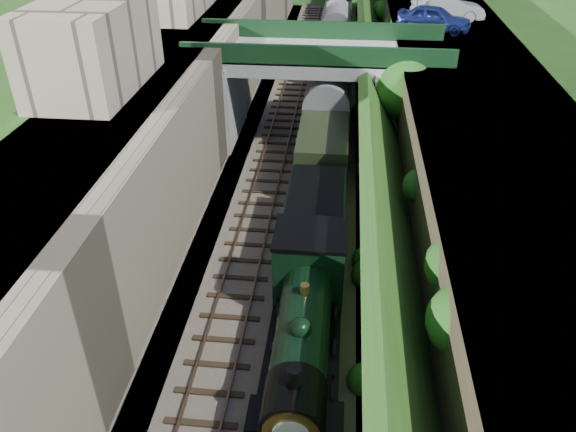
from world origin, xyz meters
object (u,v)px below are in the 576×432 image
object	(u,v)px
car_blue	(434,18)
tender	(316,223)
tree	(407,92)
car_silver	(447,8)
road_bridge	(324,83)
locomotive	(304,326)

from	to	relation	value
car_blue	tender	bearing A→B (deg)	177.41
tree	car_silver	xyz separation A→B (m)	(3.48, 11.04, 2.46)
road_bridge	locomotive	bearing A→B (deg)	-89.27
tree	car_blue	distance (m)	8.52
road_bridge	car_blue	size ratio (longest dim) A/B	3.23
tree	car_silver	size ratio (longest dim) A/B	1.28
road_bridge	car_silver	size ratio (longest dim) A/B	3.09
road_bridge	tender	distance (m)	12.92
tree	road_bridge	bearing A→B (deg)	151.70
tree	tender	xyz separation A→B (m)	(-4.71, -10.01, -3.03)
road_bridge	tender	world-z (taller)	road_bridge
road_bridge	car_blue	xyz separation A→B (m)	(7.13, 5.20, 3.02)
tree	tender	world-z (taller)	tree
car_silver	locomotive	distance (m)	30.03
tree	car_silver	world-z (taller)	car_silver
car_silver	tender	bearing A→B (deg)	155.53
road_bridge	car_silver	bearing A→B (deg)	44.69
car_blue	locomotive	xyz separation A→B (m)	(-6.88, -25.25, -5.20)
locomotive	tender	world-z (taller)	locomotive
tree	car_blue	xyz separation A→B (m)	(2.17, 7.87, 2.45)
road_bridge	tree	bearing A→B (deg)	-28.30
tree	locomotive	world-z (taller)	tree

